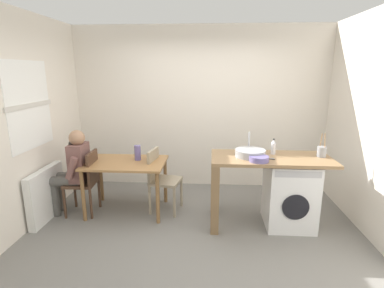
{
  "coord_description": "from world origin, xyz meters",
  "views": [
    {
      "loc": [
        0.19,
        -3.3,
        1.97
      ],
      "look_at": [
        -0.05,
        0.45,
        1.04
      ],
      "focal_mm": 27.8,
      "sensor_mm": 36.0,
      "label": 1
    }
  ],
  "objects_px": {
    "seated_person": "(73,168)",
    "vase": "(138,153)",
    "chair_person_seat": "(86,179)",
    "dining_table": "(126,168)",
    "chair_opposite": "(161,177)",
    "mixing_bowl": "(259,158)",
    "bottle_tall_green": "(273,147)",
    "washing_machine": "(289,194)",
    "utensil_crock": "(322,151)"
  },
  "relations": [
    {
      "from": "chair_opposite",
      "to": "utensil_crock",
      "type": "distance_m",
      "value": 2.17
    },
    {
      "from": "chair_opposite",
      "to": "dining_table",
      "type": "bearing_deg",
      "value": -72.76
    },
    {
      "from": "dining_table",
      "to": "vase",
      "type": "bearing_deg",
      "value": 33.69
    },
    {
      "from": "chair_opposite",
      "to": "washing_machine",
      "type": "relative_size",
      "value": 1.05
    },
    {
      "from": "seated_person",
      "to": "vase",
      "type": "relative_size",
      "value": 5.67
    },
    {
      "from": "chair_opposite",
      "to": "washing_machine",
      "type": "height_order",
      "value": "chair_opposite"
    },
    {
      "from": "dining_table",
      "to": "vase",
      "type": "height_order",
      "value": "vase"
    },
    {
      "from": "dining_table",
      "to": "seated_person",
      "type": "height_order",
      "value": "seated_person"
    },
    {
      "from": "dining_table",
      "to": "chair_opposite",
      "type": "distance_m",
      "value": 0.5
    },
    {
      "from": "bottle_tall_green",
      "to": "vase",
      "type": "bearing_deg",
      "value": 173.44
    },
    {
      "from": "chair_opposite",
      "to": "bottle_tall_green",
      "type": "relative_size",
      "value": 4.4
    },
    {
      "from": "chair_person_seat",
      "to": "mixing_bowl",
      "type": "relative_size",
      "value": 3.82
    },
    {
      "from": "mixing_bowl",
      "to": "chair_opposite",
      "type": "bearing_deg",
      "value": 158.34
    },
    {
      "from": "dining_table",
      "to": "washing_machine",
      "type": "bearing_deg",
      "value": -6.45
    },
    {
      "from": "seated_person",
      "to": "mixing_bowl",
      "type": "distance_m",
      "value": 2.51
    },
    {
      "from": "chair_opposite",
      "to": "mixing_bowl",
      "type": "relative_size",
      "value": 3.82
    },
    {
      "from": "dining_table",
      "to": "bottle_tall_green",
      "type": "distance_m",
      "value": 2.03
    },
    {
      "from": "washing_machine",
      "to": "seated_person",
      "type": "bearing_deg",
      "value": 177.15
    },
    {
      "from": "seated_person",
      "to": "dining_table",
      "type": "bearing_deg",
      "value": -84.5
    },
    {
      "from": "dining_table",
      "to": "chair_opposite",
      "type": "xyz_separation_m",
      "value": [
        0.48,
        0.06,
        -0.14
      ]
    },
    {
      "from": "seated_person",
      "to": "vase",
      "type": "height_order",
      "value": "seated_person"
    },
    {
      "from": "chair_person_seat",
      "to": "dining_table",
      "type": "bearing_deg",
      "value": -82.91
    },
    {
      "from": "chair_opposite",
      "to": "washing_machine",
      "type": "xyz_separation_m",
      "value": [
        1.73,
        -0.31,
        -0.08
      ]
    },
    {
      "from": "dining_table",
      "to": "utensil_crock",
      "type": "height_order",
      "value": "utensil_crock"
    },
    {
      "from": "washing_machine",
      "to": "vase",
      "type": "relative_size",
      "value": 4.07
    },
    {
      "from": "chair_opposite",
      "to": "mixing_bowl",
      "type": "distance_m",
      "value": 1.45
    },
    {
      "from": "vase",
      "to": "chair_person_seat",
      "type": "bearing_deg",
      "value": -164.25
    },
    {
      "from": "seated_person",
      "to": "bottle_tall_green",
      "type": "height_order",
      "value": "seated_person"
    },
    {
      "from": "chair_person_seat",
      "to": "mixing_bowl",
      "type": "xyz_separation_m",
      "value": [
        2.31,
        -0.35,
        0.45
      ]
    },
    {
      "from": "seated_person",
      "to": "mixing_bowl",
      "type": "relative_size",
      "value": 5.09
    },
    {
      "from": "chair_person_seat",
      "to": "washing_machine",
      "type": "height_order",
      "value": "chair_person_seat"
    },
    {
      "from": "washing_machine",
      "to": "mixing_bowl",
      "type": "height_order",
      "value": "mixing_bowl"
    },
    {
      "from": "bottle_tall_green",
      "to": "vase",
      "type": "relative_size",
      "value": 0.97
    },
    {
      "from": "dining_table",
      "to": "bottle_tall_green",
      "type": "height_order",
      "value": "bottle_tall_green"
    },
    {
      "from": "washing_machine",
      "to": "utensil_crock",
      "type": "relative_size",
      "value": 2.87
    },
    {
      "from": "vase",
      "to": "dining_table",
      "type": "bearing_deg",
      "value": -146.31
    },
    {
      "from": "vase",
      "to": "washing_machine",
      "type": "bearing_deg",
      "value": -9.64
    },
    {
      "from": "washing_machine",
      "to": "vase",
      "type": "bearing_deg",
      "value": 170.36
    },
    {
      "from": "seated_person",
      "to": "bottle_tall_green",
      "type": "relative_size",
      "value": 5.87
    },
    {
      "from": "chair_opposite",
      "to": "seated_person",
      "type": "relative_size",
      "value": 0.75
    },
    {
      "from": "dining_table",
      "to": "utensil_crock",
      "type": "xyz_separation_m",
      "value": [
        2.57,
        -0.2,
        0.35
      ]
    },
    {
      "from": "chair_opposite",
      "to": "vase",
      "type": "height_order",
      "value": "vase"
    },
    {
      "from": "seated_person",
      "to": "bottle_tall_green",
      "type": "xyz_separation_m",
      "value": [
        2.7,
        -0.01,
        0.34
      ]
    },
    {
      "from": "mixing_bowl",
      "to": "dining_table",
      "type": "bearing_deg",
      "value": 165.75
    },
    {
      "from": "utensil_crock",
      "to": "chair_opposite",
      "type": "bearing_deg",
      "value": 172.94
    },
    {
      "from": "chair_person_seat",
      "to": "bottle_tall_green",
      "type": "height_order",
      "value": "bottle_tall_green"
    },
    {
      "from": "seated_person",
      "to": "utensil_crock",
      "type": "relative_size",
      "value": 4.01
    },
    {
      "from": "bottle_tall_green",
      "to": "utensil_crock",
      "type": "xyz_separation_m",
      "value": [
        0.58,
        -0.09,
        -0.02
      ]
    },
    {
      "from": "utensil_crock",
      "to": "seated_person",
      "type": "bearing_deg",
      "value": 178.38
    },
    {
      "from": "washing_machine",
      "to": "vase",
      "type": "distance_m",
      "value": 2.13
    }
  ]
}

